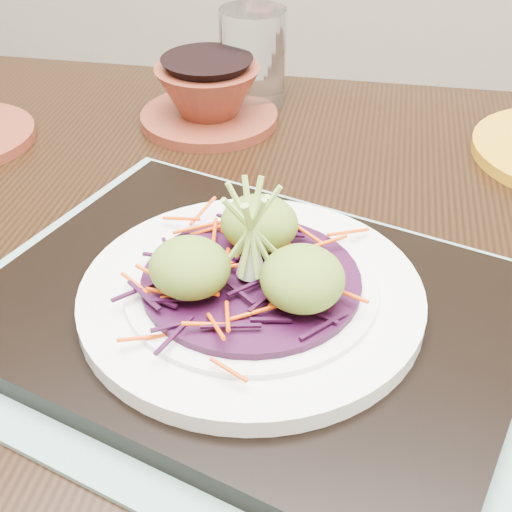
# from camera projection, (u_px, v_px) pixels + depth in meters

# --- Properties ---
(dining_table) EXTENTS (1.16, 0.79, 0.71)m
(dining_table) POSITION_uv_depth(u_px,v_px,m) (231.00, 350.00, 0.61)
(dining_table) COLOR black
(dining_table) RESTS_ON ground
(placemat) EXTENTS (0.49, 0.44, 0.00)m
(placemat) POSITION_uv_depth(u_px,v_px,m) (251.00, 323.00, 0.49)
(placemat) COLOR gray
(placemat) RESTS_ON dining_table
(serving_tray) EXTENTS (0.42, 0.37, 0.02)m
(serving_tray) POSITION_uv_depth(u_px,v_px,m) (251.00, 312.00, 0.48)
(serving_tray) COLOR black
(serving_tray) RESTS_ON placemat
(white_plate) EXTENTS (0.23, 0.23, 0.02)m
(white_plate) POSITION_uv_depth(u_px,v_px,m) (251.00, 294.00, 0.47)
(white_plate) COLOR white
(white_plate) RESTS_ON serving_tray
(cabbage_bed) EXTENTS (0.14, 0.14, 0.01)m
(cabbage_bed) POSITION_uv_depth(u_px,v_px,m) (251.00, 280.00, 0.47)
(cabbage_bed) COLOR #2F0925
(cabbage_bed) RESTS_ON white_plate
(carrot_julienne) EXTENTS (0.18, 0.18, 0.01)m
(carrot_julienne) POSITION_uv_depth(u_px,v_px,m) (251.00, 272.00, 0.46)
(carrot_julienne) COLOR #E14203
(carrot_julienne) RESTS_ON cabbage_bed
(guacamole_scoops) EXTENTS (0.13, 0.11, 0.04)m
(guacamole_scoops) POSITION_uv_depth(u_px,v_px,m) (251.00, 256.00, 0.46)
(guacamole_scoops) COLOR olive
(guacamole_scoops) RESTS_ON cabbage_bed
(scallion_garnish) EXTENTS (0.05, 0.05, 0.08)m
(scallion_garnish) POSITION_uv_depth(u_px,v_px,m) (251.00, 233.00, 0.45)
(scallion_garnish) COLOR #9CC34E
(scallion_garnish) RESTS_ON cabbage_bed
(water_glass) EXTENTS (0.08, 0.08, 0.10)m
(water_glass) POSITION_uv_depth(u_px,v_px,m) (253.00, 57.00, 0.76)
(water_glass) COLOR white
(water_glass) RESTS_ON dining_table
(terracotta_bowl_set) EXTENTS (0.17, 0.17, 0.06)m
(terracotta_bowl_set) POSITION_uv_depth(u_px,v_px,m) (208.00, 98.00, 0.73)
(terracotta_bowl_set) COLOR maroon
(terracotta_bowl_set) RESTS_ON dining_table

